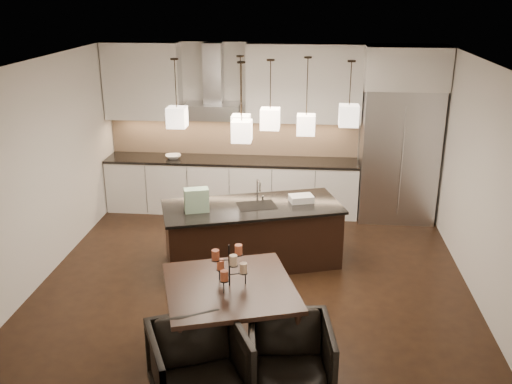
# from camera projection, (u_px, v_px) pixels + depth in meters

# --- Properties ---
(floor) EXTENTS (5.50, 5.50, 0.02)m
(floor) POSITION_uv_depth(u_px,v_px,m) (255.00, 280.00, 7.51)
(floor) COLOR black
(floor) RESTS_ON ground
(ceiling) EXTENTS (5.50, 5.50, 0.02)m
(ceiling) POSITION_uv_depth(u_px,v_px,m) (254.00, 62.00, 6.56)
(ceiling) COLOR white
(ceiling) RESTS_ON wall_back
(wall_back) EXTENTS (5.50, 0.02, 2.80)m
(wall_back) POSITION_uv_depth(u_px,v_px,m) (270.00, 127.00, 9.62)
(wall_back) COLOR silver
(wall_back) RESTS_ON ground
(wall_front) EXTENTS (5.50, 0.02, 2.80)m
(wall_front) POSITION_uv_depth(u_px,v_px,m) (220.00, 289.00, 4.45)
(wall_front) COLOR silver
(wall_front) RESTS_ON ground
(wall_left) EXTENTS (0.02, 5.50, 2.80)m
(wall_left) POSITION_uv_depth(u_px,v_px,m) (40.00, 172.00, 7.28)
(wall_left) COLOR silver
(wall_left) RESTS_ON ground
(wall_right) EXTENTS (0.02, 5.50, 2.80)m
(wall_right) POSITION_uv_depth(u_px,v_px,m) (485.00, 185.00, 6.79)
(wall_right) COLOR silver
(wall_right) RESTS_ON ground
(refrigerator) EXTENTS (1.20, 0.72, 2.15)m
(refrigerator) POSITION_uv_depth(u_px,v_px,m) (398.00, 155.00, 9.19)
(refrigerator) COLOR #B7B7BA
(refrigerator) RESTS_ON floor
(fridge_panel) EXTENTS (1.26, 0.72, 0.65)m
(fridge_panel) POSITION_uv_depth(u_px,v_px,m) (406.00, 67.00, 8.72)
(fridge_panel) COLOR silver
(fridge_panel) RESTS_ON refrigerator
(lower_cabinets) EXTENTS (4.21, 0.62, 0.88)m
(lower_cabinets) POSITION_uv_depth(u_px,v_px,m) (232.00, 186.00, 9.69)
(lower_cabinets) COLOR silver
(lower_cabinets) RESTS_ON floor
(countertop) EXTENTS (4.21, 0.66, 0.04)m
(countertop) POSITION_uv_depth(u_px,v_px,m) (231.00, 160.00, 9.54)
(countertop) COLOR black
(countertop) RESTS_ON lower_cabinets
(backsplash) EXTENTS (4.21, 0.02, 0.63)m
(backsplash) POSITION_uv_depth(u_px,v_px,m) (233.00, 136.00, 9.70)
(backsplash) COLOR #D1AC89
(backsplash) RESTS_ON countertop
(upper_cab_left) EXTENTS (1.25, 0.35, 1.25)m
(upper_cab_left) POSITION_uv_depth(u_px,v_px,m) (142.00, 81.00, 9.37)
(upper_cab_left) COLOR silver
(upper_cab_left) RESTS_ON wall_back
(upper_cab_right) EXTENTS (1.85, 0.35, 1.25)m
(upper_cab_right) POSITION_uv_depth(u_px,v_px,m) (304.00, 84.00, 9.13)
(upper_cab_right) COLOR silver
(upper_cab_right) RESTS_ON wall_back
(hood_canopy) EXTENTS (0.90, 0.52, 0.24)m
(hood_canopy) POSITION_uv_depth(u_px,v_px,m) (213.00, 111.00, 9.33)
(hood_canopy) COLOR #B7B7BA
(hood_canopy) RESTS_ON wall_back
(hood_chimney) EXTENTS (0.30, 0.28, 0.96)m
(hood_chimney) POSITION_uv_depth(u_px,v_px,m) (213.00, 73.00, 9.23)
(hood_chimney) COLOR #B7B7BA
(hood_chimney) RESTS_ON hood_canopy
(fruit_bowl) EXTENTS (0.32, 0.32, 0.06)m
(fruit_bowl) POSITION_uv_depth(u_px,v_px,m) (173.00, 157.00, 9.56)
(fruit_bowl) COLOR silver
(fruit_bowl) RESTS_ON countertop
(island_body) EXTENTS (2.48, 1.58, 0.81)m
(island_body) POSITION_uv_depth(u_px,v_px,m) (252.00, 236.00, 7.83)
(island_body) COLOR black
(island_body) RESTS_ON floor
(island_top) EXTENTS (2.58, 1.67, 0.04)m
(island_top) POSITION_uv_depth(u_px,v_px,m) (252.00, 207.00, 7.69)
(island_top) COLOR black
(island_top) RESTS_ON island_body
(faucet) EXTENTS (0.15, 0.24, 0.35)m
(faucet) POSITION_uv_depth(u_px,v_px,m) (257.00, 191.00, 7.72)
(faucet) COLOR silver
(faucet) RESTS_ON island_top
(tote_bag) EXTENTS (0.35, 0.25, 0.31)m
(tote_bag) POSITION_uv_depth(u_px,v_px,m) (196.00, 200.00, 7.43)
(tote_bag) COLOR #216B37
(tote_bag) RESTS_ON island_top
(food_container) EXTENTS (0.37, 0.31, 0.09)m
(food_container) POSITION_uv_depth(u_px,v_px,m) (301.00, 199.00, 7.81)
(food_container) COLOR silver
(food_container) RESTS_ON island_top
(dining_table) EXTENTS (1.61, 1.61, 0.77)m
(dining_table) POSITION_uv_depth(u_px,v_px,m) (230.00, 318.00, 5.91)
(dining_table) COLOR black
(dining_table) RESTS_ON floor
(candelabra) EXTENTS (0.46, 0.46, 0.45)m
(candelabra) POSITION_uv_depth(u_px,v_px,m) (229.00, 265.00, 5.71)
(candelabra) COLOR black
(candelabra) RESTS_ON dining_table
(candle_a) EXTENTS (0.10, 0.10, 0.10)m
(candle_a) POSITION_uv_depth(u_px,v_px,m) (243.00, 268.00, 5.75)
(candle_a) COLOR beige
(candle_a) RESTS_ON candelabra
(candle_b) EXTENTS (0.10, 0.10, 0.10)m
(candle_b) POSITION_uv_depth(u_px,v_px,m) (220.00, 265.00, 5.82)
(candle_b) COLOR #C45F3C
(candle_b) RESTS_ON candelabra
(candle_c) EXTENTS (0.10, 0.10, 0.10)m
(candle_c) POSITION_uv_depth(u_px,v_px,m) (224.00, 276.00, 5.60)
(candle_c) COLOR #9E482C
(candle_c) RESTS_ON candelabra
(candle_d) EXTENTS (0.10, 0.10, 0.10)m
(candle_d) POSITION_uv_depth(u_px,v_px,m) (239.00, 250.00, 5.78)
(candle_d) COLOR #C45F3C
(candle_d) RESTS_ON candelabra
(candle_e) EXTENTS (0.10, 0.10, 0.10)m
(candle_e) POSITION_uv_depth(u_px,v_px,m) (216.00, 255.00, 5.66)
(candle_e) COLOR #9E482C
(candle_e) RESTS_ON candelabra
(candle_f) EXTENTS (0.10, 0.10, 0.10)m
(candle_f) POSITION_uv_depth(u_px,v_px,m) (233.00, 260.00, 5.55)
(candle_f) COLOR beige
(candle_f) RESTS_ON candelabra
(armchair_left) EXTENTS (1.11, 1.12, 0.78)m
(armchair_left) POSITION_uv_depth(u_px,v_px,m) (199.00, 368.00, 5.12)
(armchair_left) COLOR black
(armchair_left) RESTS_ON floor
(armchair_right) EXTENTS (0.86, 0.88, 0.72)m
(armchair_right) POSITION_uv_depth(u_px,v_px,m) (290.00, 359.00, 5.30)
(armchair_right) COLOR black
(armchair_right) RESTS_ON floor
(pendant_a) EXTENTS (0.24, 0.24, 0.26)m
(pendant_a) POSITION_uv_depth(u_px,v_px,m) (177.00, 117.00, 7.28)
(pendant_a) COLOR #F2DEC7
(pendant_a) RESTS_ON ceiling
(pendant_b) EXTENTS (0.24, 0.24, 0.26)m
(pendant_b) POSITION_uv_depth(u_px,v_px,m) (241.00, 125.00, 7.62)
(pendant_b) COLOR #F2DEC7
(pendant_b) RESTS_ON ceiling
(pendant_c) EXTENTS (0.24, 0.24, 0.26)m
(pendant_c) POSITION_uv_depth(u_px,v_px,m) (270.00, 119.00, 7.18)
(pendant_c) COLOR #F2DEC7
(pendant_c) RESTS_ON ceiling
(pendant_d) EXTENTS (0.24, 0.24, 0.26)m
(pendant_d) POSITION_uv_depth(u_px,v_px,m) (306.00, 125.00, 7.49)
(pendant_d) COLOR #F2DEC7
(pendant_d) RESTS_ON ceiling
(pendant_e) EXTENTS (0.24, 0.24, 0.26)m
(pendant_e) POSITION_uv_depth(u_px,v_px,m) (349.00, 116.00, 7.05)
(pendant_e) COLOR #F2DEC7
(pendant_e) RESTS_ON ceiling
(pendant_f) EXTENTS (0.24, 0.24, 0.26)m
(pendant_f) POSITION_uv_depth(u_px,v_px,m) (242.00, 131.00, 6.99)
(pendant_f) COLOR #F2DEC7
(pendant_f) RESTS_ON ceiling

